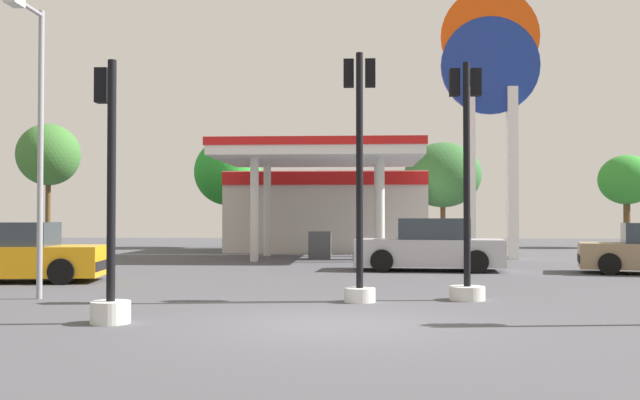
{
  "coord_description": "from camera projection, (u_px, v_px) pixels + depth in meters",
  "views": [
    {
      "loc": [
        0.38,
        -11.53,
        1.72
      ],
      "look_at": [
        -1.2,
        16.64,
        2.36
      ],
      "focal_mm": 40.55,
      "sensor_mm": 36.0,
      "label": 1
    }
  ],
  "objects": [
    {
      "name": "station_pole_sign",
      "position": [
        490.0,
        88.0,
        29.09
      ],
      "size": [
        3.95,
        0.56,
        10.97
      ],
      "color": "white",
      "rests_on": "ground"
    },
    {
      "name": "car_2",
      "position": [
        17.0,
        255.0,
        18.91
      ],
      "size": [
        4.57,
        2.44,
        1.56
      ],
      "color": "black",
      "rests_on": "ground"
    },
    {
      "name": "car_1",
      "position": [
        430.0,
        247.0,
        22.87
      ],
      "size": [
        4.8,
        2.48,
        1.66
      ],
      "color": "black",
      "rests_on": "ground"
    },
    {
      "name": "traffic_signal_2",
      "position": [
        467.0,
        211.0,
        14.89
      ],
      "size": [
        0.72,
        0.72,
        4.9
      ],
      "color": "silver",
      "rests_on": "ground"
    },
    {
      "name": "tree_2",
      "position": [
        443.0,
        175.0,
        39.63
      ],
      "size": [
        4.21,
        4.21,
        5.78
      ],
      "color": "brown",
      "rests_on": "ground"
    },
    {
      "name": "corner_streetlamp",
      "position": [
        36.0,
        121.0,
        14.87
      ],
      "size": [
        0.24,
        1.48,
        6.04
      ],
      "color": "gray",
      "rests_on": "ground"
    },
    {
      "name": "traffic_signal_3",
      "position": [
        110.0,
        242.0,
        11.65
      ],
      "size": [
        0.64,
        0.68,
        4.25
      ],
      "color": "silver",
      "rests_on": "ground"
    },
    {
      "name": "ground_plane",
      "position": [
        337.0,
        324.0,
        11.49
      ],
      "size": [
        90.0,
        90.0,
        0.0
      ],
      "primitive_type": "plane",
      "color": "#47474C",
      "rests_on": "ground"
    },
    {
      "name": "tree_0",
      "position": [
        48.0,
        155.0,
        40.43
      ],
      "size": [
        3.48,
        3.48,
        6.9
      ],
      "color": "brown",
      "rests_on": "ground"
    },
    {
      "name": "tree_3",
      "position": [
        627.0,
        180.0,
        39.58
      ],
      "size": [
        3.01,
        3.01,
        5.09
      ],
      "color": "brown",
      "rests_on": "ground"
    },
    {
      "name": "gas_station",
      "position": [
        326.0,
        205.0,
        34.65
      ],
      "size": [
        9.45,
        12.69,
        4.6
      ],
      "color": "beige",
      "rests_on": "ground"
    },
    {
      "name": "tree_1",
      "position": [
        228.0,
        172.0,
        39.31
      ],
      "size": [
        3.66,
        3.66,
        5.96
      ],
      "color": "brown",
      "rests_on": "ground"
    },
    {
      "name": "traffic_signal_1",
      "position": [
        360.0,
        196.0,
        14.58
      ],
      "size": [
        0.65,
        0.67,
        5.03
      ],
      "color": "silver",
      "rests_on": "ground"
    }
  ]
}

